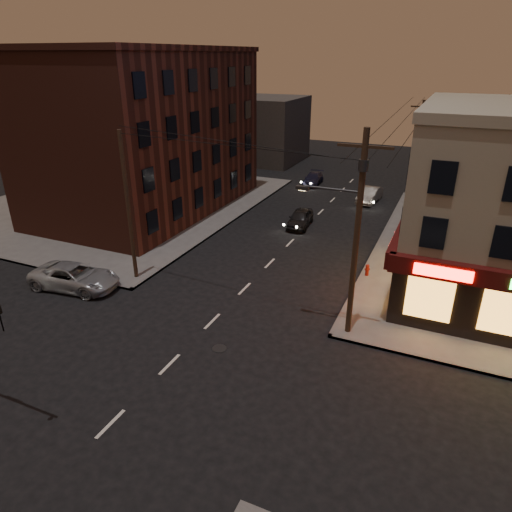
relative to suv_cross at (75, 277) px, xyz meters
The scene contains 14 objects.
ground 10.19m from the suv_cross, 23.18° to the right, with size 120.00×120.00×0.00m, color black.
sidewalk_nw 17.33m from the suv_cross, 119.99° to the left, with size 24.00×28.00×0.15m, color #514F4C.
brick_apartment 16.93m from the suv_cross, 108.97° to the left, with size 12.00×20.00×13.00m, color #4E2319.
bg_building_ne_a 41.33m from the suv_cross, 55.53° to the left, with size 10.00×12.00×7.00m, color #3F3D3A.
bg_building_nw 38.31m from the suv_cross, 95.50° to the left, with size 9.00×10.00×8.00m, color #3F3D3A.
bg_building_ne_b 52.58m from the suv_cross, 66.03° to the left, with size 8.00×8.00×6.00m, color #3F3D3A.
utility_pole_main 16.89m from the suv_cross, ahead, with size 4.20×0.44×10.00m.
utility_pole_far 32.56m from the suv_cross, 60.03° to the left, with size 0.26×0.26×9.00m, color #382619.
utility_pole_west 5.29m from the suv_cross, 44.50° to the left, with size 0.24×0.24×9.00m, color #382619.
suv_cross is the anchor object (origin of this frame).
sedan_near 18.06m from the suv_cross, 60.74° to the left, with size 1.61×4.00×1.36m, color black.
sedan_mid 27.84m from the suv_cross, 62.88° to the left, with size 1.46×4.19×1.38m, color gray.
sedan_far 29.41m from the suv_cross, 78.55° to the left, with size 1.68×4.13×1.20m, color #181931.
fire_hydrant 17.91m from the suv_cross, 28.46° to the left, with size 0.34×0.34×0.75m.
Camera 1 is at (10.48, -13.90, 12.92)m, focal length 32.00 mm.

